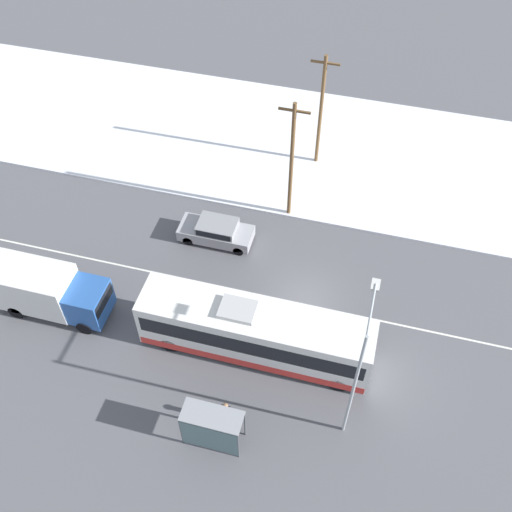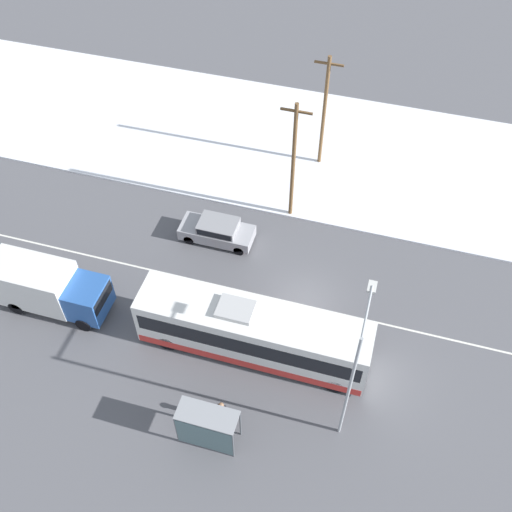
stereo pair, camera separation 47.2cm
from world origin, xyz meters
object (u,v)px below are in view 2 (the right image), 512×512
box_truck (47,286)px  streetlamp (354,366)px  city_bus (253,332)px  pedestrian_at_stop (221,411)px  utility_pole_snowlot (324,111)px  sedan_car (217,230)px  bus_shelter (206,427)px  utility_pole_roadside (293,161)px

box_truck → streetlamp: streetlamp is taller
city_bus → box_truck: (-11.52, -0.29, -0.02)m
pedestrian_at_stop → utility_pole_snowlot: 20.23m
city_bus → sedan_car: bearing=121.7°
city_bus → box_truck: 11.52m
streetlamp → box_truck: bearing=172.1°
city_bus → streetlamp: streetlamp is taller
utility_pole_snowlot → bus_shelter: bearing=-92.0°
sedan_car → pedestrian_at_stop: pedestrian_at_stop is taller
pedestrian_at_stop → utility_pole_snowlot: size_ratio=0.21×
bus_shelter → utility_pole_snowlot: 21.39m
box_truck → utility_pole_snowlot: utility_pole_snowlot is taller
box_truck → pedestrian_at_stop: box_truck is taller
city_bus → utility_pole_snowlot: 15.92m
box_truck → sedan_car: bearing=45.1°
city_bus → utility_pole_roadside: bearing=93.1°
bus_shelter → utility_pole_roadside: 16.04m
sedan_car → utility_pole_snowlot: bearing=-116.9°
city_bus → utility_pole_roadside: (-0.55, 10.30, 2.70)m
pedestrian_at_stop → city_bus: bearing=85.9°
box_truck → sedan_car: box_truck is taller
city_bus → pedestrian_at_stop: 4.32m
city_bus → bus_shelter: (-0.61, -5.51, -0.01)m
city_bus → sedan_car: size_ratio=2.66×
city_bus → streetlamp: 6.81m
pedestrian_at_stop → streetlamp: bearing=16.4°
city_bus → sedan_car: 8.23m
utility_pole_snowlot → utility_pole_roadside: bearing=-97.4°
city_bus → streetlamp: bearing=-26.6°
streetlamp → utility_pole_snowlot: (-5.09, 18.34, -0.88)m
box_truck → utility_pole_roadside: size_ratio=0.76×
sedan_car → pedestrian_at_stop: (3.99, -11.23, 0.25)m
pedestrian_at_stop → utility_pole_snowlot: (0.45, 19.97, 3.20)m
pedestrian_at_stop → utility_pole_roadside: size_ratio=0.21×
city_bus → box_truck: bearing=-178.6°
city_bus → bus_shelter: bearing=-96.3°
box_truck → bus_shelter: (10.91, -5.22, 0.01)m
city_bus → streetlamp: size_ratio=1.46×
utility_pole_roadside → utility_pole_snowlot: bearing=82.6°
box_truck → pedestrian_at_stop: size_ratio=3.67×
city_bus → pedestrian_at_stop: city_bus is taller
city_bus → utility_pole_snowlot: utility_pole_snowlot is taller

